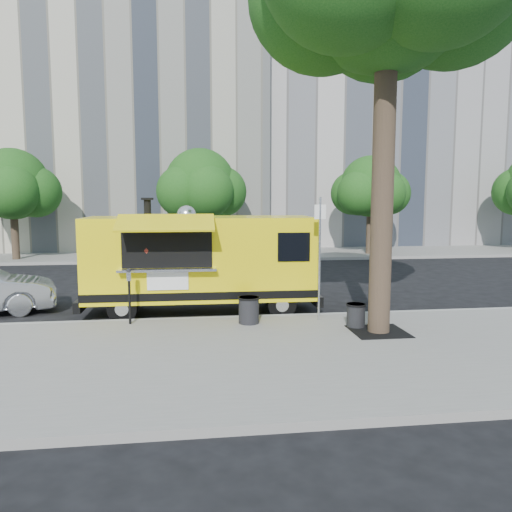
{
  "coord_description": "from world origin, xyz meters",
  "views": [
    {
      "loc": [
        -1.56,
        -13.24,
        3.14
      ],
      "look_at": [
        0.2,
        0.0,
        1.57
      ],
      "focal_mm": 35.0,
      "sensor_mm": 36.0,
      "label": 1
    }
  ],
  "objects_px": {
    "far_tree_a": "(12,184)",
    "trash_bin_left": "(249,309)",
    "sign_post": "(320,251)",
    "parking_meter": "(129,290)",
    "trash_bin_right": "(356,315)",
    "far_tree_c": "(371,187)",
    "far_tree_b": "(200,184)",
    "food_truck": "(200,260)"
  },
  "relations": [
    {
      "from": "far_tree_a",
      "to": "trash_bin_left",
      "type": "xyz_separation_m",
      "value": [
        9.81,
        -13.95,
        -3.29
      ]
    },
    {
      "from": "sign_post",
      "to": "parking_meter",
      "type": "xyz_separation_m",
      "value": [
        -4.55,
        0.2,
        -0.87
      ]
    },
    {
      "from": "far_tree_a",
      "to": "sign_post",
      "type": "xyz_separation_m",
      "value": [
        11.55,
        -13.85,
        -1.93
      ]
    },
    {
      "from": "sign_post",
      "to": "trash_bin_right",
      "type": "distance_m",
      "value": 1.74
    },
    {
      "from": "trash_bin_right",
      "to": "sign_post",
      "type": "bearing_deg",
      "value": 131.06
    },
    {
      "from": "far_tree_c",
      "to": "parking_meter",
      "type": "xyz_separation_m",
      "value": [
        -11.0,
        -13.75,
        -2.74
      ]
    },
    {
      "from": "trash_bin_left",
      "to": "far_tree_a",
      "type": "bearing_deg",
      "value": 125.12
    },
    {
      "from": "far_tree_a",
      "to": "sign_post",
      "type": "relative_size",
      "value": 1.79
    },
    {
      "from": "far_tree_b",
      "to": "food_truck",
      "type": "xyz_separation_m",
      "value": [
        -0.31,
        -12.53,
        -2.37
      ]
    },
    {
      "from": "sign_post",
      "to": "trash_bin_left",
      "type": "distance_m",
      "value": 2.21
    },
    {
      "from": "far_tree_b",
      "to": "sign_post",
      "type": "xyz_separation_m",
      "value": [
        2.55,
        -14.25,
        -1.98
      ]
    },
    {
      "from": "far_tree_c",
      "to": "trash_bin_right",
      "type": "height_order",
      "value": "far_tree_c"
    },
    {
      "from": "trash_bin_right",
      "to": "far_tree_b",
      "type": "bearing_deg",
      "value": 102.13
    },
    {
      "from": "food_truck",
      "to": "trash_bin_left",
      "type": "xyz_separation_m",
      "value": [
        1.11,
        -1.82,
        -0.98
      ]
    },
    {
      "from": "far_tree_a",
      "to": "trash_bin_left",
      "type": "relative_size",
      "value": 8.43
    },
    {
      "from": "far_tree_b",
      "to": "food_truck",
      "type": "bearing_deg",
      "value": -91.4
    },
    {
      "from": "far_tree_b",
      "to": "parking_meter",
      "type": "height_order",
      "value": "far_tree_b"
    },
    {
      "from": "food_truck",
      "to": "trash_bin_left",
      "type": "bearing_deg",
      "value": -57.46
    },
    {
      "from": "far_tree_b",
      "to": "trash_bin_right",
      "type": "bearing_deg",
      "value": -77.87
    },
    {
      "from": "far_tree_b",
      "to": "parking_meter",
      "type": "relative_size",
      "value": 4.12
    },
    {
      "from": "far_tree_b",
      "to": "trash_bin_right",
      "type": "xyz_separation_m",
      "value": [
        3.23,
        -15.03,
        -3.39
      ]
    },
    {
      "from": "far_tree_a",
      "to": "far_tree_c",
      "type": "bearing_deg",
      "value": 0.32
    },
    {
      "from": "far_tree_b",
      "to": "trash_bin_left",
      "type": "relative_size",
      "value": 8.66
    },
    {
      "from": "far_tree_c",
      "to": "far_tree_b",
      "type": "bearing_deg",
      "value": 178.09
    },
    {
      "from": "far_tree_b",
      "to": "trash_bin_right",
      "type": "distance_m",
      "value": 15.74
    },
    {
      "from": "sign_post",
      "to": "far_tree_a",
      "type": "bearing_deg",
      "value": 129.83
    },
    {
      "from": "trash_bin_left",
      "to": "parking_meter",
      "type": "bearing_deg",
      "value": 173.99
    },
    {
      "from": "trash_bin_right",
      "to": "far_tree_a",
      "type": "bearing_deg",
      "value": 129.89
    },
    {
      "from": "far_tree_b",
      "to": "trash_bin_right",
      "type": "relative_size",
      "value": 10.03
    },
    {
      "from": "far_tree_a",
      "to": "trash_bin_right",
      "type": "distance_m",
      "value": 19.36
    },
    {
      "from": "parking_meter",
      "to": "food_truck",
      "type": "xyz_separation_m",
      "value": [
        1.69,
        1.52,
        0.48
      ]
    },
    {
      "from": "food_truck",
      "to": "far_tree_b",
      "type": "bearing_deg",
      "value": 89.61
    },
    {
      "from": "trash_bin_left",
      "to": "far_tree_c",
      "type": "bearing_deg",
      "value": 59.75
    },
    {
      "from": "far_tree_b",
      "to": "food_truck",
      "type": "distance_m",
      "value": 12.75
    },
    {
      "from": "far_tree_b",
      "to": "food_truck",
      "type": "height_order",
      "value": "far_tree_b"
    },
    {
      "from": "food_truck",
      "to": "trash_bin_left",
      "type": "relative_size",
      "value": 10.03
    },
    {
      "from": "far_tree_b",
      "to": "food_truck",
      "type": "relative_size",
      "value": 0.86
    },
    {
      "from": "far_tree_b",
      "to": "parking_meter",
      "type": "xyz_separation_m",
      "value": [
        -2.0,
        -14.05,
        -2.85
      ]
    },
    {
      "from": "sign_post",
      "to": "parking_meter",
      "type": "bearing_deg",
      "value": 177.48
    },
    {
      "from": "far_tree_b",
      "to": "sign_post",
      "type": "relative_size",
      "value": 1.83
    },
    {
      "from": "trash_bin_left",
      "to": "trash_bin_right",
      "type": "relative_size",
      "value": 1.16
    },
    {
      "from": "parking_meter",
      "to": "trash_bin_right",
      "type": "xyz_separation_m",
      "value": [
        5.23,
        -0.98,
        -0.54
      ]
    }
  ]
}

